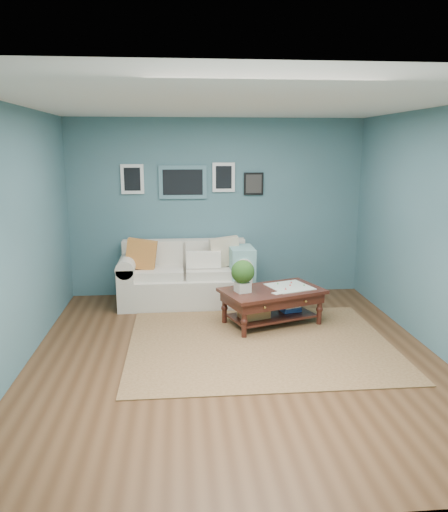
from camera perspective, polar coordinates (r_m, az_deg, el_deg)
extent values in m
plane|color=brown|center=(5.64, 1.24, -11.37)|extent=(5.00, 5.00, 0.00)
plane|color=white|center=(5.18, 1.39, 17.11)|extent=(5.00, 5.00, 0.00)
cube|color=#3F666D|center=(7.71, -0.80, 5.50)|extent=(4.50, 0.02, 2.70)
cube|color=#3F666D|center=(2.85, 7.04, -6.58)|extent=(4.50, 0.02, 2.70)
cube|color=#3F666D|center=(5.47, -22.82, 1.70)|extent=(0.02, 5.00, 2.70)
cube|color=#3F666D|center=(5.94, 23.46, 2.41)|extent=(0.02, 5.00, 2.70)
cube|color=slate|center=(7.62, -4.74, 8.40)|extent=(0.72, 0.03, 0.50)
cube|color=black|center=(7.61, -4.74, 8.40)|extent=(0.60, 0.01, 0.38)
cube|color=white|center=(7.65, -10.43, 8.63)|extent=(0.34, 0.03, 0.44)
cube|color=white|center=(7.65, -0.04, 8.99)|extent=(0.34, 0.03, 0.44)
cube|color=black|center=(7.71, 3.40, 8.25)|extent=(0.30, 0.03, 0.34)
cube|color=brown|center=(5.97, 4.11, -9.96)|extent=(3.05, 2.44, 0.01)
cube|color=beige|center=(7.41, -4.49, -3.82)|extent=(1.41, 0.87, 0.42)
cube|color=beige|center=(7.63, -4.58, 0.11)|extent=(1.85, 0.22, 0.48)
cube|color=beige|center=(7.43, -10.89, -3.19)|extent=(0.24, 0.87, 0.62)
cube|color=beige|center=(7.44, 1.87, -2.94)|extent=(0.24, 0.87, 0.62)
cylinder|color=beige|center=(7.35, -10.99, -0.88)|extent=(0.26, 0.87, 0.26)
cylinder|color=beige|center=(7.37, 1.89, -0.62)|extent=(0.26, 0.87, 0.26)
cube|color=beige|center=(7.29, -7.49, -1.94)|extent=(0.72, 0.56, 0.13)
cube|color=beige|center=(7.30, -1.55, -1.83)|extent=(0.72, 0.56, 0.13)
cube|color=beige|center=(7.51, -7.46, 0.38)|extent=(0.72, 0.12, 0.36)
cube|color=beige|center=(7.51, -1.70, 0.49)|extent=(0.72, 0.12, 0.36)
cube|color=orange|center=(7.25, -9.43, 0.21)|extent=(0.48, 0.17, 0.47)
cube|color=beige|center=(7.33, 0.10, 0.51)|extent=(0.47, 0.18, 0.46)
cube|color=white|center=(7.21, -2.33, -0.43)|extent=(0.50, 0.12, 0.24)
cube|color=#8BC3BD|center=(7.29, 2.00, -2.05)|extent=(0.34, 0.55, 0.80)
cube|color=black|center=(6.48, 5.52, -3.98)|extent=(1.44, 1.12, 0.04)
cube|color=black|center=(6.51, 5.51, -4.69)|extent=(1.33, 1.01, 0.13)
cube|color=black|center=(6.58, 5.46, -6.78)|extent=(1.20, 0.88, 0.03)
sphere|color=gold|center=(6.09, 4.70, -5.89)|extent=(0.03, 0.03, 0.03)
sphere|color=gold|center=(6.38, 9.34, -5.14)|extent=(0.03, 0.03, 0.03)
cylinder|color=black|center=(6.07, 2.32, -7.44)|extent=(0.06, 0.06, 0.43)
cylinder|color=black|center=(6.61, 10.86, -5.97)|extent=(0.06, 0.06, 0.43)
cylinder|color=black|center=(6.55, 0.05, -5.92)|extent=(0.06, 0.06, 0.43)
cylinder|color=black|center=(7.06, 8.18, -4.69)|extent=(0.06, 0.06, 0.43)
cube|color=silver|center=(6.32, 2.15, -3.57)|extent=(0.22, 0.22, 0.13)
sphere|color=#2A541A|center=(6.27, 2.16, -1.81)|extent=(0.30, 0.30, 0.30)
cube|color=white|center=(6.61, 7.50, -3.49)|extent=(0.65, 0.65, 0.01)
cube|color=#A67C41|center=(6.42, 3.44, -6.12)|extent=(0.42, 0.36, 0.21)
cube|color=#254491|center=(6.72, 7.57, -5.77)|extent=(0.30, 0.26, 0.12)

